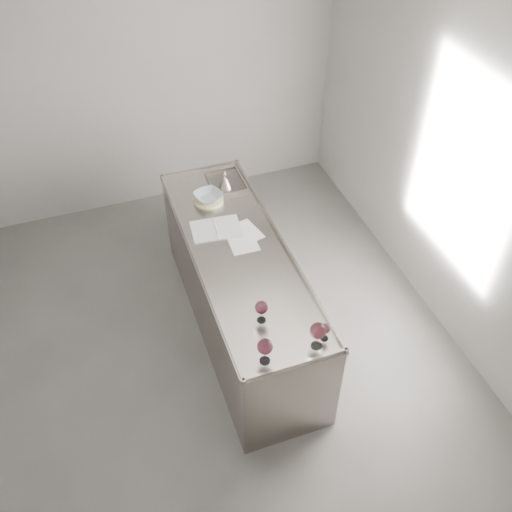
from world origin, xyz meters
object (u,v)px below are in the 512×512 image
object	(u,v)px
counter	(240,291)
wine_glass_small	(325,329)
wine_glass_right	(318,331)
wine_glass_middle	(261,308)
wine_glass_left	(265,347)
notebook	(216,229)
ceramic_bowl	(208,196)
wine_funnel	(225,184)

from	to	relation	value
counter	wine_glass_small	world-z (taller)	wine_glass_small
wine_glass_right	wine_glass_middle	bearing A→B (deg)	129.05
wine_glass_left	notebook	size ratio (longest dim) A/B	0.48
wine_glass_right	notebook	distance (m)	1.44
notebook	ceramic_bowl	bearing A→B (deg)	88.47
wine_glass_middle	wine_glass_small	size ratio (longest dim) A/B	1.29
counter	wine_funnel	size ratio (longest dim) A/B	11.81
wine_glass_right	wine_funnel	xyz separation A→B (m)	(-0.06, 1.91, -0.09)
ceramic_bowl	counter	bearing A→B (deg)	-85.78
counter	wine_funnel	distance (m)	0.99
wine_glass_right	notebook	world-z (taller)	wine_glass_right
notebook	wine_glass_small	bearing A→B (deg)	-69.24
counter	wine_glass_left	bearing A→B (deg)	-99.34
wine_glass_small	ceramic_bowl	xyz separation A→B (m)	(-0.33, 1.75, -0.05)
wine_glass_left	wine_glass_middle	xyz separation A→B (m)	(0.10, 0.34, -0.02)
wine_glass_right	wine_funnel	world-z (taller)	wine_glass_right
notebook	wine_funnel	world-z (taller)	wine_funnel
wine_glass_left	wine_glass_right	bearing A→B (deg)	0.00
counter	wine_glass_left	xyz separation A→B (m)	(-0.18, -1.08, 0.62)
counter	wine_glass_small	xyz separation A→B (m)	(0.27, -1.04, 0.57)
ceramic_bowl	wine_glass_middle	bearing A→B (deg)	-91.05
counter	notebook	xyz separation A→B (m)	(-0.10, 0.32, 0.47)
wine_glass_left	ceramic_bowl	world-z (taller)	wine_glass_left
wine_glass_left	wine_glass_middle	bearing A→B (deg)	73.86
counter	ceramic_bowl	size ratio (longest dim) A/B	10.18
wine_glass_left	wine_glass_middle	distance (m)	0.35
wine_glass_left	wine_glass_middle	world-z (taller)	wine_glass_left
wine_glass_left	wine_glass_right	size ratio (longest dim) A/B	0.95
ceramic_bowl	wine_funnel	bearing A→B (deg)	31.08
counter	notebook	bearing A→B (deg)	107.46
counter	wine_glass_small	bearing A→B (deg)	-75.20
wine_glass_right	wine_glass_small	bearing A→B (deg)	27.56
wine_glass_left	wine_glass_right	distance (m)	0.37
notebook	ceramic_bowl	size ratio (longest dim) A/B	1.83
notebook	wine_funnel	size ratio (longest dim) A/B	2.13
wine_glass_left	wine_glass_right	world-z (taller)	wine_glass_right
wine_funnel	wine_glass_left	bearing A→B (deg)	-99.44
wine_glass_middle	wine_glass_right	distance (m)	0.44
wine_glass_left	notebook	distance (m)	1.41
wine_glass_middle	wine_glass_right	xyz separation A→B (m)	(0.28, -0.34, 0.03)
wine_glass_small	ceramic_bowl	bearing A→B (deg)	100.58
wine_glass_middle	wine_glass_right	world-z (taller)	wine_glass_right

